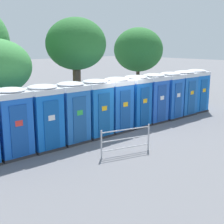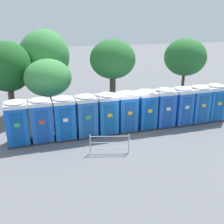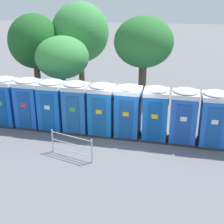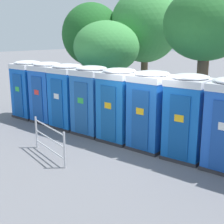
% 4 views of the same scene
% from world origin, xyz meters
% --- Properties ---
extents(ground_plane, '(120.00, 120.00, 0.00)m').
position_xyz_m(ground_plane, '(0.00, 0.00, 0.00)').
color(ground_plane, slate).
extents(portapotty_0, '(1.24, 1.23, 2.54)m').
position_xyz_m(portapotty_0, '(-6.42, 0.25, 1.28)').
color(portapotty_0, '#2D2D33').
rests_on(portapotty_0, ground).
extents(portapotty_1, '(1.23, 1.21, 2.54)m').
position_xyz_m(portapotty_1, '(-5.13, 0.25, 1.28)').
color(portapotty_1, '#2D2D33').
rests_on(portapotty_1, ground).
extents(portapotty_2, '(1.25, 1.23, 2.54)m').
position_xyz_m(portapotty_2, '(-3.85, 0.17, 1.28)').
color(portapotty_2, '#2D2D33').
rests_on(portapotty_2, ground).
extents(portapotty_3, '(1.23, 1.21, 2.54)m').
position_xyz_m(portapotty_3, '(-2.57, 0.14, 1.28)').
color(portapotty_3, '#2D2D33').
rests_on(portapotty_3, ground).
extents(portapotty_4, '(1.21, 1.22, 2.54)m').
position_xyz_m(portapotty_4, '(-1.28, 0.10, 1.28)').
color(portapotty_4, '#2D2D33').
rests_on(portapotty_4, ground).
extents(portapotty_5, '(1.23, 1.25, 2.54)m').
position_xyz_m(portapotty_5, '(0.00, 0.08, 1.28)').
color(portapotty_5, '#2D2D33').
rests_on(portapotty_5, ground).
extents(portapotty_6, '(1.17, 1.21, 2.54)m').
position_xyz_m(portapotty_6, '(1.29, 0.05, 1.28)').
color(portapotty_6, '#2D2D33').
rests_on(portapotty_6, ground).
extents(street_tree_0, '(3.27, 3.27, 5.35)m').
position_xyz_m(street_tree_0, '(-6.76, 4.92, 3.62)').
color(street_tree_0, brown).
rests_on(street_tree_0, ground).
extents(street_tree_1, '(3.06, 3.06, 4.28)m').
position_xyz_m(street_tree_1, '(-4.32, 3.17, 3.06)').
color(street_tree_1, brown).
rests_on(street_tree_1, ground).
extents(street_tree_3, '(3.22, 3.22, 5.40)m').
position_xyz_m(street_tree_3, '(0.26, 3.49, 3.97)').
color(street_tree_3, brown).
rests_on(street_tree_3, ground).
extents(street_tree_4, '(3.70, 3.70, 6.02)m').
position_xyz_m(street_tree_4, '(-4.16, 6.26, 4.08)').
color(street_tree_4, brown).
rests_on(street_tree_4, ground).
extents(event_barrier, '(1.98, 0.63, 1.05)m').
position_xyz_m(event_barrier, '(-1.98, -2.45, 0.57)').
color(event_barrier, '#B7B7BC').
rests_on(event_barrier, ground).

